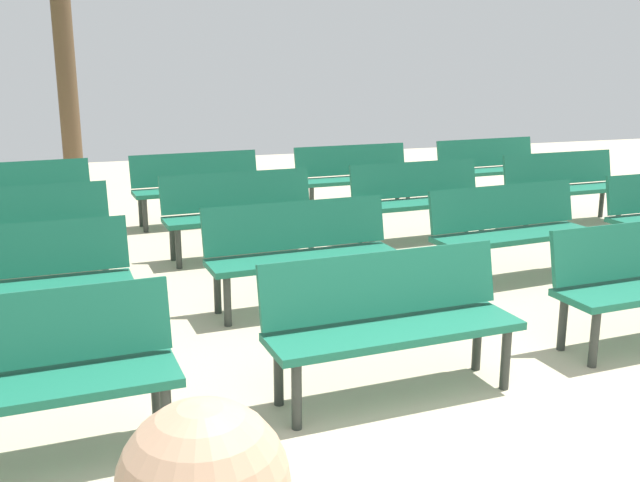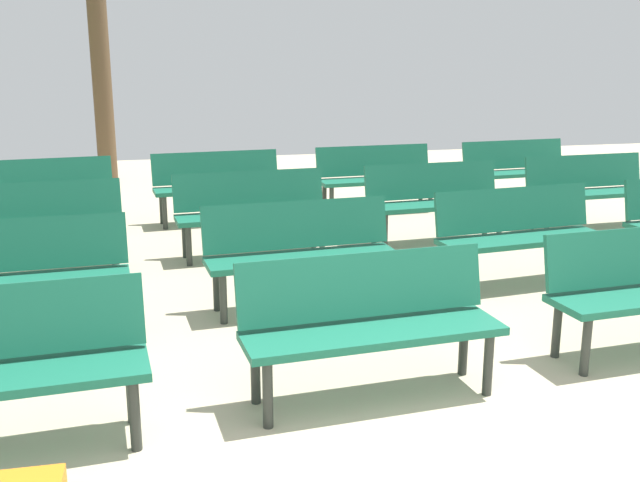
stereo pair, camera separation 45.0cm
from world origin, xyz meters
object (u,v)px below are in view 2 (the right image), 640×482
at_px(bench_r1_c1, 18,271).
at_px(bench_r2_c4, 588,186).
at_px(bench_r2_c1, 37,223).
at_px(bench_r1_c3, 519,230).
at_px(tree_1, 101,73).
at_px(bench_r0_c2, 369,317).
at_px(bench_r3_c4, 517,167).
at_px(bench_r1_c2, 301,248).
at_px(bench_r3_c2, 218,182).
at_px(bench_r2_c2, 252,208).
at_px(bench_r3_c1, 43,192).
at_px(bench_r3_c3, 376,174).
at_px(bench_r2_c3, 435,197).

height_order(bench_r1_c1, bench_r2_c4, same).
height_order(bench_r1_c1, bench_r2_c1, same).
relative_size(bench_r1_c3, tree_1, 0.46).
bearing_deg(bench_r2_c4, bench_r0_c2, -139.22).
xyz_separation_m(bench_r1_c3, bench_r3_c4, (1.90, 3.50, 0.00)).
height_order(bench_r1_c1, bench_r1_c2, same).
height_order(bench_r0_c2, bench_r3_c2, same).
bearing_deg(bench_r3_c2, bench_r2_c2, -88.14).
bearing_deg(bench_r2_c1, bench_r2_c2, 1.24).
relative_size(bench_r1_c2, bench_r2_c1, 1.00).
bearing_deg(bench_r1_c1, tree_1, 84.30).
bearing_deg(bench_r3_c4, bench_r3_c1, 179.48).
xyz_separation_m(bench_r1_c2, bench_r2_c4, (4.05, 2.00, 0.00)).
bearing_deg(bench_r2_c1, bench_r3_c4, 14.88).
height_order(bench_r1_c2, bench_r2_c2, same).
bearing_deg(bench_r1_c1, bench_r2_c4, 16.67).
bearing_deg(bench_r3_c4, bench_r1_c2, -141.44).
bearing_deg(bench_r3_c1, bench_r3_c3, -1.37).
distance_m(bench_r2_c4, tree_1, 7.92).
bearing_deg(bench_r2_c1, bench_r2_c4, 0.44).
bearing_deg(tree_1, bench_r2_c1, -94.99).
bearing_deg(bench_r2_c1, bench_r3_c1, 90.24).
bearing_deg(bench_r2_c3, bench_r3_c2, 141.35).
bearing_deg(bench_r0_c2, bench_r3_c3, 68.04).
distance_m(bench_r1_c2, bench_r2_c1, 2.72).
xyz_separation_m(bench_r0_c2, bench_r2_c4, (4.01, 3.73, 0.00)).
height_order(bench_r0_c2, tree_1, tree_1).
bearing_deg(bench_r3_c1, bench_r0_c2, -69.38).
height_order(bench_r2_c1, bench_r3_c2, same).
distance_m(bench_r1_c2, bench_r2_c3, 2.67).
bearing_deg(bench_r1_c1, bench_r1_c2, 1.46).
distance_m(bench_r1_c2, bench_r3_c2, 3.44).
bearing_deg(bench_r2_c2, bench_r2_c1, -177.89).
xyz_separation_m(bench_r2_c2, bench_r3_c1, (-2.23, 1.55, 0.00)).
relative_size(bench_r0_c2, bench_r1_c3, 0.99).
relative_size(bench_r2_c3, bench_r3_c3, 1.00).
bearing_deg(bench_r1_c1, bench_r2_c2, 40.05).
distance_m(bench_r2_c1, bench_r3_c2, 2.71).
bearing_deg(bench_r3_c2, bench_r1_c1, -121.52).
distance_m(bench_r2_c1, bench_r3_c3, 4.54).
distance_m(bench_r1_c2, tree_1, 7.55).
height_order(bench_r2_c1, bench_r3_c1, same).
distance_m(bench_r3_c3, bench_r3_c4, 2.15).
xyz_separation_m(bench_r1_c1, bench_r3_c2, (1.89, 3.57, 0.00)).
height_order(bench_r3_c4, tree_1, tree_1).
bearing_deg(bench_r2_c4, tree_1, 135.72).
bearing_deg(bench_r1_c3, bench_r3_c2, 120.80).
bearing_deg(bench_r0_c2, bench_r3_c4, 50.60).
xyz_separation_m(bench_r2_c1, bench_r2_c3, (4.21, 0.26, 0.00)).
height_order(bench_r1_c1, bench_r3_c4, same).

